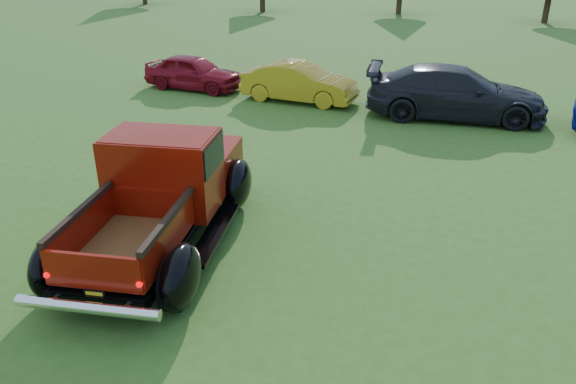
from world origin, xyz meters
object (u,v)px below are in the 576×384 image
at_px(show_car_yellow, 299,82).
at_px(show_car_grey, 456,93).
at_px(show_car_red, 193,72).
at_px(pickup_truck, 166,189).

height_order(show_car_yellow, show_car_grey, show_car_grey).
bearing_deg(show_car_red, show_car_grey, -89.11).
height_order(pickup_truck, show_car_grey, pickup_truck).
distance_m(show_car_red, show_car_grey, 8.89).
height_order(pickup_truck, show_car_yellow, pickup_truck).
height_order(pickup_truck, show_car_red, pickup_truck).
distance_m(pickup_truck, show_car_yellow, 9.26).
xyz_separation_m(show_car_yellow, show_car_grey, (4.90, -0.12, 0.13)).
bearing_deg(show_car_yellow, pickup_truck, -172.84).
relative_size(show_car_red, show_car_yellow, 0.93).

